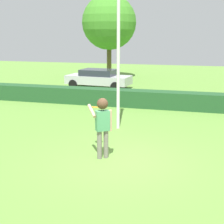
{
  "coord_description": "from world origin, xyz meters",
  "views": [
    {
      "loc": [
        2.17,
        -8.49,
        3.53
      ],
      "look_at": [
        -0.49,
        1.09,
        1.15
      ],
      "focal_mm": 52.59,
      "sensor_mm": 36.0,
      "label": 1
    }
  ],
  "objects_px": {
    "person": "(102,121)",
    "lamppost": "(118,30)",
    "frisbee": "(96,107)",
    "parked_car_silver": "(99,78)",
    "birch_tree": "(109,22)"
  },
  "relations": [
    {
      "from": "person",
      "to": "lamppost",
      "type": "xyz_separation_m",
      "value": [
        -0.34,
        3.11,
        2.53
      ]
    },
    {
      "from": "person",
      "to": "parked_car_silver",
      "type": "height_order",
      "value": "person"
    },
    {
      "from": "lamppost",
      "to": "birch_tree",
      "type": "height_order",
      "value": "lamppost"
    },
    {
      "from": "person",
      "to": "frisbee",
      "type": "bearing_deg",
      "value": 121.04
    },
    {
      "from": "parked_car_silver",
      "to": "frisbee",
      "type": "bearing_deg",
      "value": -72.54
    },
    {
      "from": "person",
      "to": "frisbee",
      "type": "distance_m",
      "value": 0.87
    },
    {
      "from": "frisbee",
      "to": "parked_car_silver",
      "type": "relative_size",
      "value": 0.06
    },
    {
      "from": "person",
      "to": "frisbee",
      "type": "height_order",
      "value": "person"
    },
    {
      "from": "person",
      "to": "birch_tree",
      "type": "distance_m",
      "value": 17.87
    },
    {
      "from": "frisbee",
      "to": "birch_tree",
      "type": "height_order",
      "value": "birch_tree"
    },
    {
      "from": "birch_tree",
      "to": "frisbee",
      "type": "bearing_deg",
      "value": -75.37
    },
    {
      "from": "frisbee",
      "to": "birch_tree",
      "type": "distance_m",
      "value": 17.04
    },
    {
      "from": "parked_car_silver",
      "to": "birch_tree",
      "type": "height_order",
      "value": "birch_tree"
    },
    {
      "from": "person",
      "to": "lamppost",
      "type": "height_order",
      "value": "lamppost"
    },
    {
      "from": "birch_tree",
      "to": "lamppost",
      "type": "bearing_deg",
      "value": -72.64
    }
  ]
}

